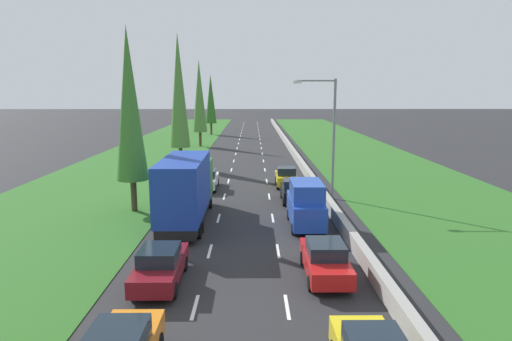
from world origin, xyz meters
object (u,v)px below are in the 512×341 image
at_px(poplar_tree_third, 179,91).
at_px(blue_van_right_lane, 306,204).
at_px(poplar_tree_second, 129,105).
at_px(poplar_tree_fourth, 199,96).
at_px(white_sedan_left_lane, 206,179).
at_px(black_hatchback_right_lane, 293,191).
at_px(poplar_tree_fifth, 211,99).
at_px(yellow_hatchback_right_lane_fifth, 286,177).
at_px(street_light_mast, 329,130).
at_px(red_sedan_right_lane, 325,259).
at_px(blue_box_truck_left_lane, 186,188).
at_px(maroon_sedan_left_lane, 160,266).

bearing_deg(poplar_tree_third, blue_van_right_lane, -63.15).
height_order(poplar_tree_second, poplar_tree_fourth, poplar_tree_fourth).
relative_size(poplar_tree_third, poplar_tree_fourth, 1.12).
xyz_separation_m(blue_van_right_lane, poplar_tree_second, (-11.28, 3.69, 5.80)).
height_order(white_sedan_left_lane, poplar_tree_second, poplar_tree_second).
bearing_deg(black_hatchback_right_lane, poplar_tree_third, 124.84).
bearing_deg(poplar_tree_fifth, poplar_tree_fourth, -89.90).
xyz_separation_m(yellow_hatchback_right_lane_fifth, street_light_mast, (2.85, -4.39, 4.40)).
relative_size(red_sedan_right_lane, poplar_tree_second, 0.37).
distance_m(black_hatchback_right_lane, yellow_hatchback_right_lane_fifth, 5.44).
bearing_deg(street_light_mast, blue_box_truck_left_lane, -147.53).
bearing_deg(blue_van_right_lane, white_sedan_left_lane, 123.32).
relative_size(blue_van_right_lane, blue_box_truck_left_lane, 0.52).
height_order(red_sedan_right_lane, poplar_tree_second, poplar_tree_second).
bearing_deg(black_hatchback_right_lane, red_sedan_right_lane, -89.36).
bearing_deg(blue_van_right_lane, yellow_hatchback_right_lane_fifth, 91.57).
bearing_deg(blue_box_truck_left_lane, blue_van_right_lane, -7.45).
height_order(blue_van_right_lane, poplar_tree_second, poplar_tree_second).
bearing_deg(maroon_sedan_left_lane, poplar_tree_third, 97.36).
bearing_deg(yellow_hatchback_right_lane_fifth, blue_van_right_lane, -88.43).
distance_m(yellow_hatchback_right_lane_fifth, white_sedan_left_lane, 6.80).
distance_m(maroon_sedan_left_lane, poplar_tree_second, 13.95).
height_order(blue_van_right_lane, poplar_tree_third, poplar_tree_third).
xyz_separation_m(red_sedan_right_lane, white_sedan_left_lane, (-7.04, 18.10, 0.00)).
height_order(blue_van_right_lane, black_hatchback_right_lane, blue_van_right_lane).
height_order(poplar_tree_fourth, street_light_mast, poplar_tree_fourth).
bearing_deg(maroon_sedan_left_lane, poplar_tree_second, 109.62).
bearing_deg(black_hatchback_right_lane, street_light_mast, 21.18).
bearing_deg(white_sedan_left_lane, maroon_sedan_left_lane, -90.15).
distance_m(red_sedan_right_lane, yellow_hatchback_right_lane_fifth, 18.95).
distance_m(white_sedan_left_lane, poplar_tree_second, 10.41).
relative_size(red_sedan_right_lane, poplar_tree_fourth, 0.36).
relative_size(white_sedan_left_lane, poplar_tree_fourth, 0.36).
height_order(maroon_sedan_left_lane, poplar_tree_second, poplar_tree_second).
height_order(black_hatchback_right_lane, poplar_tree_fifth, poplar_tree_fifth).
height_order(black_hatchback_right_lane, poplar_tree_fourth, poplar_tree_fourth).
bearing_deg(blue_van_right_lane, red_sedan_right_lane, -90.21).
xyz_separation_m(white_sedan_left_lane, poplar_tree_fourth, (-3.88, 29.27, 6.55)).
xyz_separation_m(blue_van_right_lane, street_light_mast, (2.53, 7.20, 3.83)).
relative_size(blue_box_truck_left_lane, poplar_tree_third, 0.67).
relative_size(black_hatchback_right_lane, poplar_tree_third, 0.28).
bearing_deg(blue_box_truck_left_lane, maroon_sedan_left_lane, -88.90).
bearing_deg(maroon_sedan_left_lane, poplar_tree_fourth, 94.56).
bearing_deg(street_light_mast, poplar_tree_second, -165.74).
xyz_separation_m(yellow_hatchback_right_lane_fifth, poplar_tree_third, (-10.62, 10.02, 7.28)).
relative_size(maroon_sedan_left_lane, poplar_tree_second, 0.37).
xyz_separation_m(blue_box_truck_left_lane, street_light_mast, (9.82, 6.25, 3.05)).
height_order(blue_box_truck_left_lane, poplar_tree_third, poplar_tree_third).
distance_m(maroon_sedan_left_lane, blue_box_truck_left_lane, 9.06).
bearing_deg(poplar_tree_fourth, blue_van_right_lane, -74.70).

